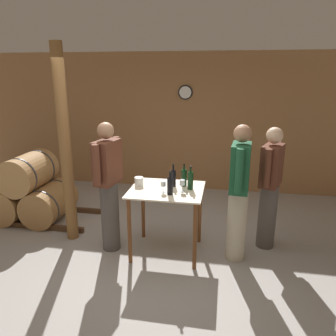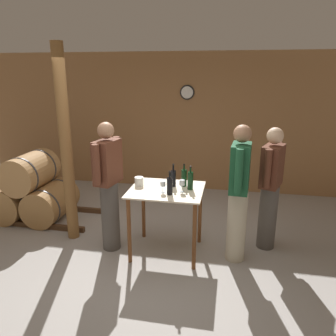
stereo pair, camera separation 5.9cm
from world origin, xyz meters
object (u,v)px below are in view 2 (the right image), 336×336
wine_bottle_left (170,186)px  person_visitor_bearded (239,191)px  wine_glass_near_center (182,183)px  wooden_post (66,147)px  person_visitor_with_scarf (270,187)px  ice_bucket (139,181)px  wine_bottle_right (190,180)px  wine_bottle_far_left (173,178)px  wine_bottle_center (184,177)px  wine_glass_near_left (163,184)px  person_host (109,184)px

wine_bottle_left → person_visitor_bearded: bearing=12.1°
wine_glass_near_center → person_visitor_bearded: 0.70m
wooden_post → person_visitor_with_scarf: (2.73, 0.25, -0.47)m
wooden_post → ice_bucket: size_ratio=23.22×
wooden_post → wine_bottle_right: wooden_post is taller
wine_glass_near_center → person_visitor_with_scarf: size_ratio=0.09×
wine_bottle_far_left → wine_bottle_left: 0.30m
wine_bottle_center → wine_glass_near_center: size_ratio=1.92×
wine_bottle_right → person_visitor_bearded: person_visitor_bearded is taller
wine_bottle_center → wine_glass_near_left: size_ratio=2.08×
wine_glass_near_center → wooden_post: bearing=172.8°
wooden_post → wine_bottle_far_left: (1.48, -0.02, -0.34)m
wooden_post → wine_glass_near_left: wooden_post is taller
wine_bottle_center → wine_bottle_right: wine_bottle_right is taller
wooden_post → person_host: size_ratio=1.56×
wine_bottle_center → wine_glass_near_left: bearing=-127.0°
wine_bottle_far_left → person_host: person_host is taller
wine_bottle_right → person_visitor_with_scarf: 1.08m
wine_bottle_far_left → wine_glass_near_center: wine_bottle_far_left is taller
wine_glass_near_left → ice_bucket: size_ratio=1.24×
wine_bottle_left → ice_bucket: 0.52m
wine_bottle_center → wine_bottle_right: size_ratio=0.97×
wine_bottle_far_left → person_host: size_ratio=0.17×
wooden_post → person_visitor_with_scarf: bearing=5.2°
wine_bottle_center → person_host: (-0.96, -0.21, -0.09)m
wine_bottle_left → wine_bottle_center: wine_bottle_center is taller
wine_bottle_center → wine_glass_near_center: bearing=-87.7°
person_host → person_visitor_with_scarf: size_ratio=1.04×
wooden_post → wine_bottle_left: 1.57m
wine_bottle_right → person_host: size_ratio=0.18×
wine_bottle_far_left → wine_glass_near_center: size_ratio=1.94×
wine_bottle_right → person_visitor_bearded: (0.60, -0.05, -0.09)m
wine_bottle_left → wine_bottle_right: wine_bottle_right is taller
wine_bottle_center → wine_bottle_right: (0.10, -0.11, 0.00)m
person_host → person_visitor_with_scarf: (2.07, 0.44, -0.04)m
person_visitor_with_scarf → person_visitor_bearded: person_visitor_bearded is taller
wine_bottle_right → ice_bucket: wine_bottle_right is taller
ice_bucket → person_visitor_with_scarf: bearing=11.0°
wine_glass_near_left → person_visitor_bearded: (0.92, 0.13, -0.07)m
wine_bottle_left → person_visitor_with_scarf: (1.24, 0.57, -0.13)m
wine_bottle_left → wine_bottle_right: size_ratio=0.96×
person_host → wine_glass_near_left: bearing=-6.5°
wine_bottle_left → person_visitor_bearded: size_ratio=0.17×
wine_bottle_far_left → wine_glass_near_left: wine_bottle_far_left is taller
wine_glass_near_left → person_visitor_with_scarf: (1.33, 0.52, -0.12)m
wine_bottle_right → wine_glass_near_center: size_ratio=1.97×
ice_bucket → person_visitor_with_scarf: 1.73m
person_visitor_bearded → wine_bottle_center: bearing=166.7°
wine_bottle_far_left → wine_bottle_center: bearing=16.1°
person_host → person_visitor_bearded: 1.66m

